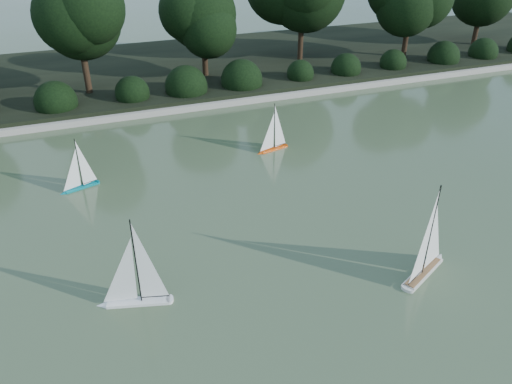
% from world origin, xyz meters
% --- Properties ---
extents(ground, '(80.00, 80.00, 0.00)m').
position_xyz_m(ground, '(0.00, 0.00, 0.00)').
color(ground, '#344429').
rests_on(ground, ground).
extents(pond_coping, '(40.00, 0.35, 0.18)m').
position_xyz_m(pond_coping, '(0.00, 9.00, 0.09)').
color(pond_coping, gray).
rests_on(pond_coping, ground).
extents(far_bank, '(40.00, 8.00, 0.30)m').
position_xyz_m(far_bank, '(0.00, 13.00, 0.15)').
color(far_bank, black).
rests_on(far_bank, ground).
extents(tree_line, '(26.31, 3.93, 4.39)m').
position_xyz_m(tree_line, '(1.23, 11.44, 2.64)').
color(tree_line, black).
rests_on(tree_line, ground).
extents(shrub_hedge, '(29.10, 1.10, 1.10)m').
position_xyz_m(shrub_hedge, '(0.00, 9.90, 0.45)').
color(shrub_hedge, black).
rests_on(shrub_hedge, ground).
extents(sailboat_white_a, '(1.23, 0.49, 1.69)m').
position_xyz_m(sailboat_white_a, '(-3.19, 0.91, 0.27)').
color(sailboat_white_a, white).
rests_on(sailboat_white_a, ground).
extents(sailboat_white_b, '(1.32, 0.80, 1.91)m').
position_xyz_m(sailboat_white_b, '(1.72, -0.09, 0.29)').
color(sailboat_white_b, beige).
rests_on(sailboat_white_b, ground).
extents(sailboat_orange, '(0.96, 0.36, 1.32)m').
position_xyz_m(sailboat_orange, '(1.06, 5.42, 0.21)').
color(sailboat_orange, '#EB4B0C').
rests_on(sailboat_orange, ground).
extents(sailboat_teal, '(0.92, 0.42, 1.27)m').
position_xyz_m(sailboat_teal, '(-3.76, 5.09, 0.20)').
color(sailboat_teal, '#03747D').
rests_on(sailboat_teal, ground).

